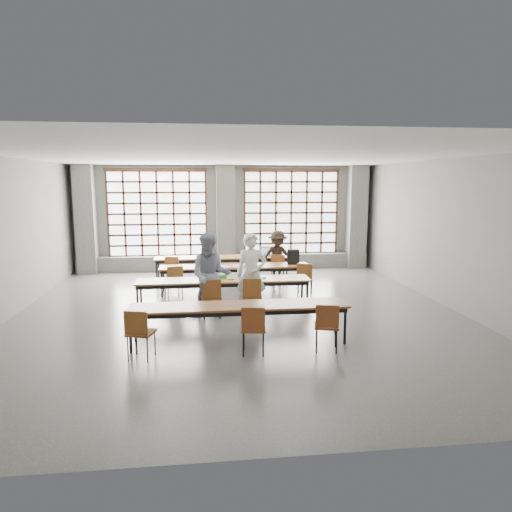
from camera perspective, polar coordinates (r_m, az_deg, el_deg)
The scene contains 40 objects.
floor at distance 10.43m, azimuth -2.21°, elevation -7.20°, with size 11.00×11.00×0.00m, color #50504D.
ceiling at distance 10.01m, azimuth -2.33°, elevation 12.37°, with size 11.00×11.00×0.00m, color silver.
wall_back at distance 15.54m, azimuth -3.85°, elevation 4.81°, with size 10.00×10.00×0.00m, color #62625F.
wall_front at distance 4.70m, azimuth 2.98°, elevation -5.69°, with size 10.00×10.00×0.00m, color #62625F.
wall_right at distance 11.58m, azimuth 23.25°, elevation 2.54°, with size 11.00×11.00×0.00m, color #62625F.
column_left at distance 15.69m, azimuth -20.49°, elevation 4.29°, with size 0.60×0.55×3.50m, color #535350.
column_mid at distance 15.26m, azimuth -3.80°, elevation 4.73°, with size 0.60×0.55×3.50m, color #535350.
column_right at distance 16.12m, azimuth 12.44°, elevation 4.78°, with size 0.60×0.55×3.50m, color #535350.
window_left at distance 15.50m, azimuth -12.21°, elevation 5.17°, with size 3.32×0.12×3.00m.
window_right at distance 15.72m, azimuth 4.41°, elevation 5.41°, with size 3.32×0.12×3.00m.
sill_ledge at distance 15.53m, azimuth -3.75°, elevation -0.77°, with size 9.80×0.35×0.50m, color #535350.
desk_row_a at distance 13.74m, azimuth -4.24°, elevation -0.35°, with size 4.00×0.70×0.73m.
desk_row_b at distance 12.25m, azimuth -2.66°, elevation -1.51°, with size 4.00×0.70×0.73m.
desk_row_c at distance 10.59m, azimuth -4.09°, elevation -3.25°, with size 4.00×0.70×0.73m.
desk_row_d at distance 8.42m, azimuth -2.11°, elevation -6.54°, with size 4.00×0.70×0.73m.
chair_back_left at distance 13.16m, azimuth -10.30°, elevation -1.47°, with size 0.51×0.51×0.88m.
chair_back_mid at distance 13.20m, azimuth -0.71°, elevation -1.28°, with size 0.50×0.50×0.88m.
chair_back_right at distance 13.31m, azimuth 2.73°, elevation -1.21°, with size 0.48×0.48×0.88m.
chair_mid_left at distance 11.66m, azimuth -10.19°, elevation -2.85°, with size 0.52×0.53×0.88m.
chair_mid_centre at distance 11.70m, azimuth -0.52°, elevation -2.66°, with size 0.46×0.47×0.88m.
chair_mid_right at distance 11.93m, azimuth 6.12°, elevation -2.48°, with size 0.53×0.53×0.88m.
chair_front_left at distance 10.00m, azimuth -5.59°, elevation -4.79°, with size 0.46×0.46×0.88m.
chair_front_right at distance 10.05m, azimuth -0.52°, elevation -4.66°, with size 0.46×0.46×0.88m.
chair_near_left at distance 7.91m, azimuth -14.41°, elevation -8.87°, with size 0.52×0.52×0.88m.
chair_near_mid at distance 7.88m, azimuth -0.34°, elevation -8.64°, with size 0.47×0.47×0.88m.
chair_near_right at distance 8.12m, azimuth 8.85°, elevation -8.21°, with size 0.51×0.51×0.88m.
student_male at distance 10.09m, azimuth -0.56°, elevation -2.35°, with size 0.67×0.44×1.85m, color white.
student_female at distance 10.03m, azimuth -5.69°, elevation -2.41°, with size 0.91×0.71×1.87m, color navy.
student_back at distance 13.39m, azimuth 2.70°, elevation -0.12°, with size 1.00×0.57×1.54m, color black.
laptop_front at distance 10.70m, azimuth -1.25°, elevation -2.40°, with size 0.42×0.38×0.26m.
laptop_back at distance 13.95m, azimuth 1.32°, elevation 0.35°, with size 0.40×0.36×0.26m.
mouse at distance 10.63m, azimuth 1.04°, elevation -2.71°, with size 0.10×0.06×0.04m, color silver.
green_box at distance 10.64m, azimuth -4.38°, elevation -2.58°, with size 0.25×0.09×0.09m, color #32872C.
phone at distance 10.48m, azimuth -3.08°, elevation -2.96°, with size 0.13×0.06×0.01m, color black.
paper_sheet_a at distance 12.27m, azimuth -5.47°, elevation -1.22°, with size 0.30×0.21×0.00m, color white.
paper_sheet_b at distance 12.18m, azimuth -4.05°, elevation -1.28°, with size 0.30×0.21×0.00m, color white.
paper_sheet_c at distance 12.25m, azimuth -2.19°, elevation -1.20°, with size 0.30×0.21×0.00m, color white.
backpack at distance 12.47m, azimuth 4.67°, elevation -0.10°, with size 0.32×0.20×0.40m, color black.
plastic_bag at distance 13.82m, azimuth -0.53°, elevation 0.61°, with size 0.26×0.21×0.29m, color silver.
red_pouch at distance 7.99m, azimuth -14.18°, elevation -8.94°, with size 0.20×0.08×0.06m, color #B42916.
Camera 1 is at (-0.77, -9.97, 2.96)m, focal length 32.00 mm.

